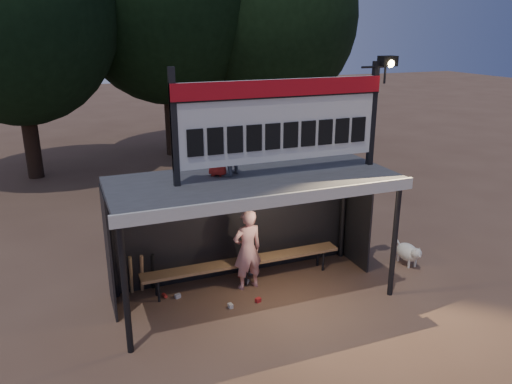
% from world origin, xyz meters
% --- Properties ---
extents(ground, '(80.00, 80.00, 0.00)m').
position_xyz_m(ground, '(0.00, 0.00, 0.00)').
color(ground, brown).
rests_on(ground, ground).
extents(player, '(0.61, 0.43, 1.59)m').
position_xyz_m(player, '(0.00, 0.34, 0.80)').
color(player, white).
rests_on(player, ground).
extents(child_a, '(0.61, 0.59, 0.99)m').
position_xyz_m(child_a, '(-0.39, 0.27, 2.82)').
color(child_a, slate).
rests_on(child_a, dugout_shelter).
extents(child_b, '(0.50, 0.46, 0.86)m').
position_xyz_m(child_b, '(-0.55, 0.31, 2.75)').
color(child_b, '#AE211A').
rests_on(child_b, dugout_shelter).
extents(dugout_shelter, '(5.10, 2.08, 2.32)m').
position_xyz_m(dugout_shelter, '(0.00, 0.24, 1.85)').
color(dugout_shelter, '#373739').
rests_on(dugout_shelter, ground).
extents(scoreboard_assembly, '(4.10, 0.27, 1.99)m').
position_xyz_m(scoreboard_assembly, '(0.56, -0.01, 3.32)').
color(scoreboard_assembly, black).
rests_on(scoreboard_assembly, dugout_shelter).
extents(bench, '(4.00, 0.35, 0.48)m').
position_xyz_m(bench, '(0.00, 0.55, 0.43)').
color(bench, '#936B45').
rests_on(bench, ground).
extents(tree_left, '(6.46, 6.46, 9.27)m').
position_xyz_m(tree_left, '(-4.00, 10.00, 5.51)').
color(tree_left, black).
rests_on(tree_left, ground).
extents(tree_right, '(6.08, 6.08, 8.72)m').
position_xyz_m(tree_right, '(5.00, 10.50, 5.19)').
color(tree_right, black).
rests_on(tree_right, ground).
extents(dog, '(0.36, 0.81, 0.49)m').
position_xyz_m(dog, '(3.51, 0.01, 0.28)').
color(dog, white).
rests_on(dog, ground).
extents(bats, '(0.48, 0.33, 0.84)m').
position_xyz_m(bats, '(-1.92, 0.82, 0.43)').
color(bats, '#9B7648').
rests_on(bats, ground).
extents(litter, '(1.94, 1.16, 0.08)m').
position_xyz_m(litter, '(-0.46, 0.35, 0.04)').
color(litter, red).
rests_on(litter, ground).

